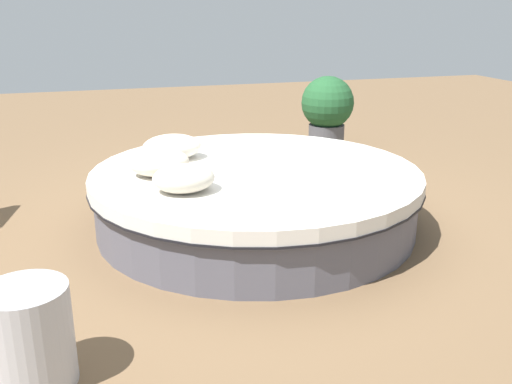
% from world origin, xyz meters
% --- Properties ---
extents(ground_plane, '(16.00, 16.00, 0.00)m').
position_xyz_m(ground_plane, '(0.00, 0.00, 0.00)').
color(ground_plane, brown).
extents(round_bed, '(2.53, 2.53, 0.46)m').
position_xyz_m(round_bed, '(0.00, 0.00, 0.24)').
color(round_bed, '#595966').
rests_on(round_bed, ground_plane).
extents(throw_pillow_0, '(0.48, 0.35, 0.20)m').
position_xyz_m(throw_pillow_0, '(-0.57, 0.49, 0.56)').
color(throw_pillow_0, silver).
rests_on(throw_pillow_0, round_bed).
extents(throw_pillow_1, '(0.45, 0.40, 0.19)m').
position_xyz_m(throw_pillow_1, '(-0.73, 0.06, 0.56)').
color(throw_pillow_1, beige).
rests_on(throw_pillow_1, round_bed).
extents(throw_pillow_2, '(0.42, 0.37, 0.18)m').
position_xyz_m(throw_pillow_2, '(-0.62, -0.38, 0.56)').
color(throw_pillow_2, beige).
rests_on(throw_pillow_2, round_bed).
extents(planter, '(0.60, 0.60, 0.90)m').
position_xyz_m(planter, '(1.42, 1.91, 0.51)').
color(planter, '#4C4C51').
rests_on(planter, ground_plane).
extents(side_table, '(0.39, 0.39, 0.49)m').
position_xyz_m(side_table, '(-1.55, -1.60, 0.24)').
color(side_table, '#B7B7BC').
rests_on(side_table, ground_plane).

